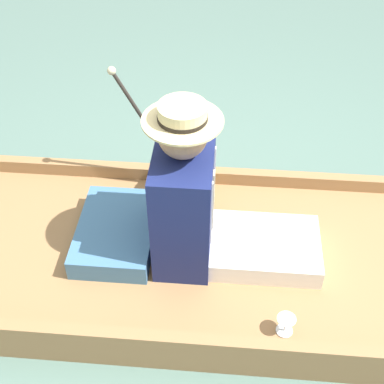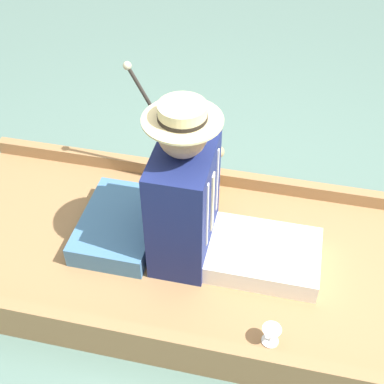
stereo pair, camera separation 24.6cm
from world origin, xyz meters
The scene contains 7 objects.
ground_plane centered at (0.00, 0.00, 0.00)m, with size 16.00×16.00×0.00m, color slate.
punt_boat centered at (0.00, 0.00, 0.08)m, with size 1.16×2.97×0.23m.
seat_cushion centered at (-0.05, -0.54, 0.21)m, with size 0.55×0.39×0.12m.
seated_person centered at (-0.01, -0.11, 0.47)m, with size 0.43×0.85×0.88m.
teddy_bear centered at (-0.41, -0.17, 0.36)m, with size 0.32×0.19×0.45m.
wine_glass centered at (0.43, 0.30, 0.22)m, with size 0.08×0.08×0.10m.
walking_cane centered at (-0.48, -0.44, 0.60)m, with size 0.04×0.40×0.77m.
Camera 2 is at (1.75, 0.24, 2.23)m, focal length 50.00 mm.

